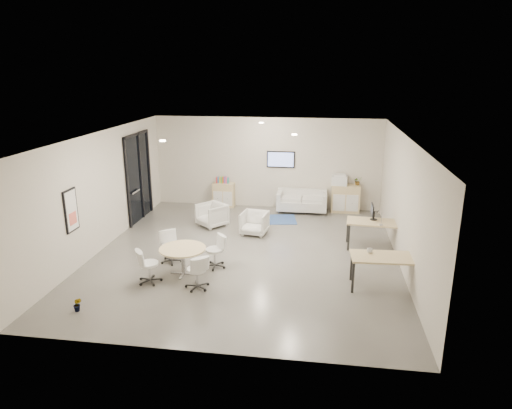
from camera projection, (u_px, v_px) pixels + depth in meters
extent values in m
cube|color=#595751|center=(246.00, 268.00, 12.43)|extent=(8.00, 9.00, 0.80)
cube|color=white|center=(245.00, 119.00, 11.29)|extent=(8.00, 9.00, 0.80)
cube|color=beige|center=(268.00, 161.00, 16.51)|extent=(8.00, 0.80, 3.20)
cube|color=beige|center=(194.00, 280.00, 7.22)|extent=(8.00, 0.80, 3.20)
cube|color=beige|center=(87.00, 191.00, 12.47)|extent=(0.80, 9.00, 3.20)
cube|color=beige|center=(421.00, 204.00, 11.25)|extent=(0.80, 9.00, 3.20)
cube|color=black|center=(139.00, 177.00, 14.83)|extent=(0.02, 1.90, 2.85)
cube|color=black|center=(136.00, 134.00, 14.43)|extent=(0.06, 1.90, 0.08)
cube|color=black|center=(128.00, 184.00, 13.97)|extent=(0.06, 0.08, 2.85)
cube|color=black|center=(149.00, 171.00, 15.69)|extent=(0.06, 0.08, 2.85)
cube|color=black|center=(141.00, 176.00, 14.97)|extent=(0.06, 0.07, 2.85)
cube|color=#B2B2B7|center=(136.00, 192.00, 14.50)|extent=(0.04, 0.60, 0.05)
cube|color=black|center=(71.00, 210.00, 10.91)|extent=(0.04, 0.54, 1.04)
cube|color=white|center=(72.00, 210.00, 10.91)|extent=(0.01, 0.46, 0.96)
cube|color=#E86553|center=(73.00, 218.00, 10.96)|extent=(0.01, 0.32, 0.30)
cube|color=black|center=(281.00, 159.00, 15.98)|extent=(0.98, 0.05, 0.58)
cube|color=#93AAFF|center=(281.00, 160.00, 15.96)|extent=(0.90, 0.01, 0.50)
cylinder|color=#FFEAC6|center=(163.00, 141.00, 10.71)|extent=(0.14, 0.14, 0.03)
cylinder|color=#FFEAC6|center=(294.00, 135.00, 11.72)|extent=(0.14, 0.14, 0.03)
cylinder|color=#FFEAC6|center=(261.00, 123.00, 14.25)|extent=(0.14, 0.14, 0.03)
cube|color=#D1BA7E|center=(224.00, 195.00, 16.46)|extent=(0.77, 0.38, 0.87)
cube|color=silver|center=(218.00, 198.00, 16.32)|extent=(0.32, 0.02, 0.52)
cube|color=silver|center=(228.00, 199.00, 16.27)|extent=(0.32, 0.02, 0.52)
cube|color=#D1BA7E|center=(345.00, 198.00, 15.82)|extent=(0.97, 0.45, 0.97)
cube|color=silver|center=(339.00, 203.00, 15.65)|extent=(0.41, 0.02, 0.58)
cube|color=silver|center=(352.00, 203.00, 15.59)|extent=(0.41, 0.02, 0.58)
cube|color=red|center=(217.00, 180.00, 16.34)|extent=(0.04, 0.14, 0.22)
cube|color=#337FCC|center=(219.00, 180.00, 16.33)|extent=(0.04, 0.14, 0.22)
cube|color=gold|center=(220.00, 180.00, 16.33)|extent=(0.04, 0.14, 0.22)
cube|color=#4CB24C|center=(222.00, 180.00, 16.32)|extent=(0.04, 0.14, 0.22)
cube|color=#CC6619|center=(223.00, 180.00, 16.31)|extent=(0.04, 0.14, 0.22)
cube|color=purple|center=(225.00, 180.00, 16.30)|extent=(0.04, 0.14, 0.22)
cube|color=#E54C7F|center=(226.00, 180.00, 16.29)|extent=(0.04, 0.14, 0.22)
cube|color=teal|center=(228.00, 180.00, 16.29)|extent=(0.04, 0.14, 0.22)
cube|color=white|center=(340.00, 180.00, 15.67)|extent=(0.57, 0.49, 0.30)
cube|color=white|center=(340.00, 175.00, 15.61)|extent=(0.42, 0.37, 0.07)
cube|color=silver|center=(302.00, 204.00, 15.87)|extent=(1.71, 0.86, 0.32)
cube|color=silver|center=(302.00, 193.00, 16.10)|extent=(1.71, 0.20, 0.32)
cube|color=silver|center=(279.00, 199.00, 15.94)|extent=(0.15, 0.86, 0.64)
cube|color=silver|center=(324.00, 201.00, 15.72)|extent=(0.15, 0.86, 0.64)
cube|color=#2C5088|center=(272.00, 219.00, 15.11)|extent=(1.71, 1.29, 0.01)
imported|color=silver|center=(212.00, 214.00, 14.40)|extent=(1.07, 1.06, 0.80)
imported|color=silver|center=(254.00, 222.00, 13.70)|extent=(0.84, 0.80, 0.77)
cube|color=#D1BA7E|center=(374.00, 222.00, 12.57)|extent=(1.52, 0.85, 0.04)
cube|color=black|center=(349.00, 238.00, 12.47)|extent=(0.05, 0.05, 0.72)
cube|color=black|center=(400.00, 241.00, 12.28)|extent=(0.05, 0.05, 0.72)
cube|color=black|center=(348.00, 230.00, 13.07)|extent=(0.05, 0.05, 0.72)
cube|color=black|center=(397.00, 233.00, 12.88)|extent=(0.05, 0.05, 0.72)
cube|color=#D1BA7E|center=(385.00, 257.00, 10.19)|extent=(1.53, 0.82, 0.04)
cube|color=black|center=(353.00, 277.00, 10.10)|extent=(0.05, 0.05, 0.74)
cube|color=black|center=(418.00, 281.00, 9.91)|extent=(0.05, 0.05, 0.74)
cube|color=black|center=(351.00, 265.00, 10.71)|extent=(0.05, 0.05, 0.74)
cube|color=black|center=(413.00, 269.00, 10.51)|extent=(0.05, 0.05, 0.74)
cylinder|color=black|center=(374.00, 219.00, 12.70)|extent=(0.20, 0.20, 0.02)
cube|color=black|center=(374.00, 215.00, 12.66)|extent=(0.04, 0.03, 0.24)
cube|color=black|center=(372.00, 210.00, 12.63)|extent=(0.03, 0.50, 0.32)
cylinder|color=#D1BA7E|center=(183.00, 249.00, 10.92)|extent=(1.12, 1.12, 0.04)
cylinder|color=#B2B2B7|center=(183.00, 262.00, 11.02)|extent=(0.10, 0.10, 0.64)
cube|color=#B2B2B7|center=(184.00, 273.00, 11.11)|extent=(0.65, 0.06, 0.03)
cube|color=#B2B2B7|center=(184.00, 273.00, 11.11)|extent=(0.06, 0.65, 0.03)
imported|color=#3F7F3F|center=(358.00, 182.00, 15.61)|extent=(0.35, 0.36, 0.23)
imported|color=#3F7F3F|center=(78.00, 308.00, 9.39)|extent=(0.22, 0.33, 0.14)
imported|color=white|center=(370.00, 250.00, 10.37)|extent=(0.16, 0.14, 0.13)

